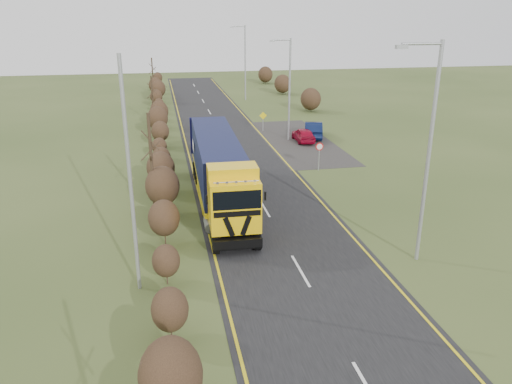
{
  "coord_description": "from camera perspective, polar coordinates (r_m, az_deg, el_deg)",
  "views": [
    {
      "loc": [
        -5.88,
        -23.52,
        11.12
      ],
      "look_at": [
        -0.97,
        1.69,
        1.92
      ],
      "focal_mm": 35.0,
      "sensor_mm": 36.0,
      "label": 1
    }
  ],
  "objects": [
    {
      "name": "car_red_hatchback",
      "position": [
        46.2,
        5.44,
        6.51
      ],
      "size": [
        1.57,
        3.77,
        1.28
      ],
      "primitive_type": "imported",
      "rotation": [
        0.0,
        0.0,
        3.13
      ],
      "color": "maroon",
      "rests_on": "ground"
    },
    {
      "name": "lane_markings",
      "position": [
        35.5,
        -0.94,
        1.51
      ],
      "size": [
        7.52,
        116.0,
        0.01
      ],
      "color": "gold",
      "rests_on": "road"
    },
    {
      "name": "speed_sign",
      "position": [
        37.46,
        7.24,
        4.63
      ],
      "size": [
        0.59,
        0.1,
        2.14
      ],
      "color": "#95979A",
      "rests_on": "ground"
    },
    {
      "name": "ground",
      "position": [
        26.67,
        2.75,
        -4.95
      ],
      "size": [
        160.0,
        160.0,
        0.0
      ],
      "primitive_type": "plane",
      "color": "#37481F",
      "rests_on": "ground"
    },
    {
      "name": "streetlight_mid",
      "position": [
        46.0,
        3.72,
        12.06
      ],
      "size": [
        1.94,
        0.18,
        9.12
      ],
      "color": "#95979A",
      "rests_on": "ground"
    },
    {
      "name": "layby",
      "position": [
        46.59,
        4.74,
        5.85
      ],
      "size": [
        6.0,
        18.0,
        0.02
      ],
      "primitive_type": "cube",
      "color": "#2B2926",
      "rests_on": "ground"
    },
    {
      "name": "warning_board",
      "position": [
        50.11,
        0.81,
        8.29
      ],
      "size": [
        0.75,
        0.11,
        1.96
      ],
      "color": "#95979A",
      "rests_on": "ground"
    },
    {
      "name": "car_blue_sedan",
      "position": [
        47.94,
        6.57,
        7.1
      ],
      "size": [
        2.83,
        4.88,
        1.52
      ],
      "primitive_type": "imported",
      "rotation": [
        0.0,
        0.0,
        2.86
      ],
      "color": "#091334",
      "rests_on": "ground"
    },
    {
      "name": "hedgerow",
      "position": [
        32.82,
        -10.76,
        2.53
      ],
      "size": [
        2.24,
        102.04,
        6.05
      ],
      "color": "black",
      "rests_on": "ground"
    },
    {
      "name": "left_pole",
      "position": [
        20.43,
        -14.19,
        1.31
      ],
      "size": [
        0.16,
        0.16,
        9.77
      ],
      "primitive_type": "cylinder",
      "color": "#95979A",
      "rests_on": "ground"
    },
    {
      "name": "streetlight_far",
      "position": [
        68.74,
        -1.36,
        14.91
      ],
      "size": [
        2.06,
        0.19,
        9.72
      ],
      "color": "#95979A",
      "rests_on": "ground"
    },
    {
      "name": "lorry",
      "position": [
        30.3,
        -4.26,
        2.82
      ],
      "size": [
        2.89,
        14.88,
        4.13
      ],
      "rotation": [
        0.0,
        0.0,
        -0.02
      ],
      "color": "black",
      "rests_on": "ground"
    },
    {
      "name": "road",
      "position": [
        35.8,
        -1.02,
        1.63
      ],
      "size": [
        8.0,
        120.0,
        0.02
      ],
      "primitive_type": "cube",
      "color": "black",
      "rests_on": "ground"
    },
    {
      "name": "streetlight_near",
      "position": [
        23.41,
        18.96,
        5.03
      ],
      "size": [
        2.14,
        0.2,
        10.13
      ],
      "color": "#95979A",
      "rests_on": "ground"
    }
  ]
}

